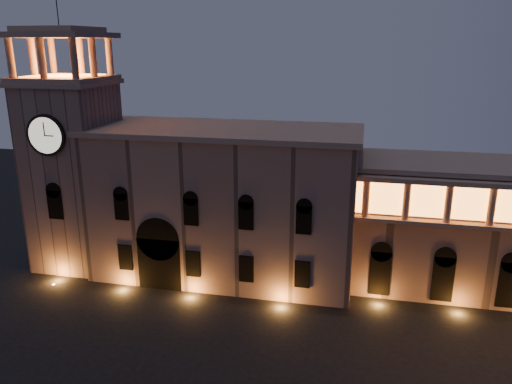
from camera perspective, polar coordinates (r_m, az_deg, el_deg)
government_building at (r=58.32m, az=-3.68°, el=-1.23°), size 30.80×12.80×17.60m
clock_tower at (r=63.95m, az=-20.09°, el=2.85°), size 9.80×9.80×32.40m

